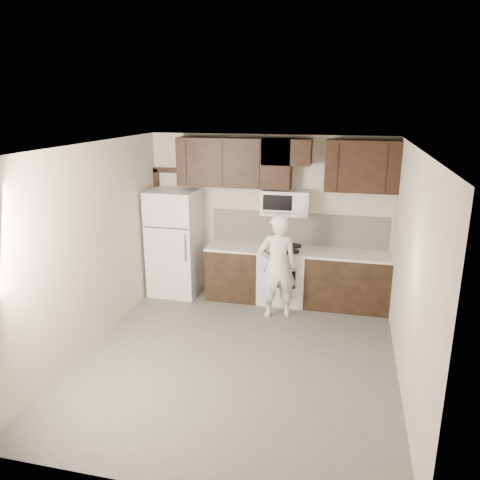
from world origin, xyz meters
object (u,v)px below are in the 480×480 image
(refrigerator, at_px, (175,243))
(microwave, at_px, (285,202))
(person, at_px, (277,266))
(stove, at_px, (282,275))

(refrigerator, bearing_deg, microwave, 5.15)
(microwave, bearing_deg, refrigerator, -174.85)
(refrigerator, distance_m, person, 1.93)
(stove, distance_m, refrigerator, 1.90)
(refrigerator, relative_size, person, 1.11)
(person, bearing_deg, refrigerator, -36.05)
(microwave, bearing_deg, stove, -89.90)
(person, bearing_deg, stove, -109.36)
(microwave, xyz_separation_m, refrigerator, (-1.85, -0.17, -0.75))
(stove, bearing_deg, refrigerator, -178.49)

